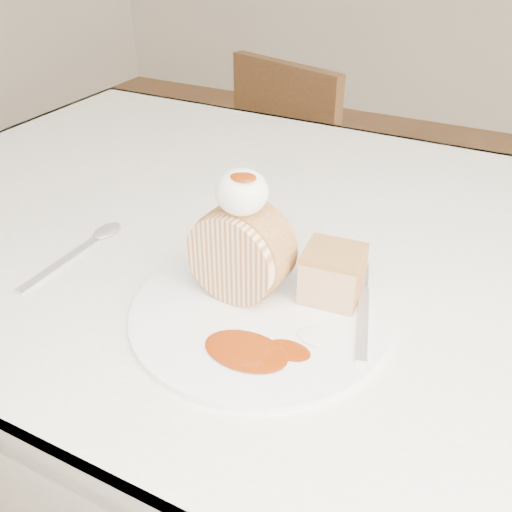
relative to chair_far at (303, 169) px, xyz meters
The scene contains 10 objects.
table 0.94m from the chair_far, 68.63° to the right, with size 1.40×0.90×0.75m.
chair_far is the anchor object (origin of this frame).
plate 1.15m from the chair_far, 69.88° to the right, with size 0.30×0.30×0.01m, color white.
roulade_slice 1.14m from the chair_far, 71.29° to the right, with size 0.11×0.11×0.06m, color beige.
cake_chunk 1.13m from the chair_far, 65.61° to the right, with size 0.07×0.06×0.06m, color #B57E44.
whipped_cream 1.17m from the chair_far, 71.08° to the right, with size 0.06×0.06×0.05m, color white.
caramel_drizzle 1.19m from the chair_far, 70.89° to the right, with size 0.03×0.02×0.01m, color maroon.
caramel_pool 1.22m from the chair_far, 70.15° to the right, with size 0.09×0.06×0.00m, color maroon, non-canonical shape.
fork 1.17m from the chair_far, 63.97° to the right, with size 0.02×0.18×0.00m, color silver.
spoon 1.12m from the chair_far, 84.47° to the right, with size 0.03×0.18×0.00m, color silver.
Camera 1 is at (0.28, -0.46, 1.16)m, focal length 40.00 mm.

